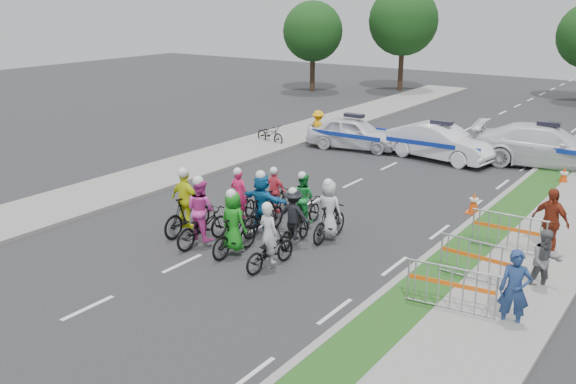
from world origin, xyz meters
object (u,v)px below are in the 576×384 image
Objects in this scene: rider_8 at (303,206)px; spectator_2 at (550,221)px; barrier_1 at (478,263)px; police_car_0 at (354,133)px; rider_3 at (187,209)px; police_car_2 at (547,146)px; cone_0 at (474,203)px; barrier_0 at (451,291)px; rider_7 at (329,216)px; barrier_2 at (508,234)px; marshal_hiviz at (318,128)px; rider_6 at (240,204)px; rider_0 at (269,246)px; spectator_0 at (515,290)px; parked_bike at (270,134)px; rider_2 at (202,219)px; cone_1 at (564,176)px; rider_4 at (294,222)px; tree_0 at (313,31)px; rider_9 at (275,198)px; rider_5 at (263,208)px; tree_3 at (403,21)px; police_car_1 at (440,142)px; spectator_1 at (545,262)px.

spectator_2 is (6.54, 1.98, 0.27)m from rider_8.
police_car_0 is at bearing 131.13° from barrier_1.
rider_3 is 0.35× the size of police_car_2.
rider_8 reaches higher than cone_0.
barrier_0 and barrier_1 have the same top height.
police_car_0 is at bearing -65.26° from rider_7.
rider_7 reaches higher than barrier_2.
marshal_hiviz is 0.81× the size of barrier_0.
barrier_1 is (11.13, -10.51, -0.25)m from marshal_hiviz.
rider_6 reaches higher than police_car_2.
spectator_2 is (8.95, 4.43, 0.15)m from rider_3.
rider_3 reaches higher than spectator_2.
rider_0 reaches higher than barrier_1.
police_car_0 reaches higher than barrier_2.
spectator_0 is (5.75, -2.14, 0.16)m from rider_7.
rider_8 is 1.01× the size of parked_bike.
cone_1 is (6.89, 11.90, -0.40)m from rider_2.
barrier_1 is (8.08, 1.44, -0.21)m from rider_3.
tree_0 is at bearing -65.36° from rider_4.
barrier_2 reaches higher than parked_bike.
spectator_0 is (8.72, -1.83, 0.29)m from rider_6.
rider_7 reaches higher than rider_9.
police_car_2 is 2.86× the size of barrier_1.
spectator_0 is 11.85m from cone_1.
rider_3 is 2.89× the size of cone_0.
rider_0 is 1.05× the size of rider_4.
rider_2 is at bearing 120.17° from marshal_hiviz.
rider_5 is 0.31× the size of tree_0.
rider_7 reaches higher than rider_4.
rider_9 is 0.90× the size of spectator_2.
rider_9 is 29.41m from tree_3.
barrier_0 is 1.00× the size of barrier_1.
rider_8 is (2.41, 2.45, -0.12)m from rider_3.
marshal_hiviz is at bearing -56.36° from tree_0.
rider_0 is 0.29× the size of tree_0.
rider_3 reaches higher than rider_4.
police_car_2 is at bearing 117.44° from cone_1.
spectator_2 reaches higher than parked_bike.
parked_bike is 20.08m from tree_3.
police_car_1 is at bearing 112.94° from barrier_0.
rider_6 is at bearing 148.32° from spectator_1.
cone_0 is (-2.77, 2.14, -0.58)m from spectator_2.
rider_6 is 12.22m from cone_1.
rider_0 is at bearing -132.34° from parked_bike.
rider_8 is 2.47× the size of cone_1.
rider_5 is at bearing 151.48° from spectator_1.
rider_8 is 7.08m from spectator_1.
police_car_0 is at bearing -68.25° from rider_8.
cone_0 is 27.54m from tree_0.
police_car_0 is 0.73× the size of police_car_2.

